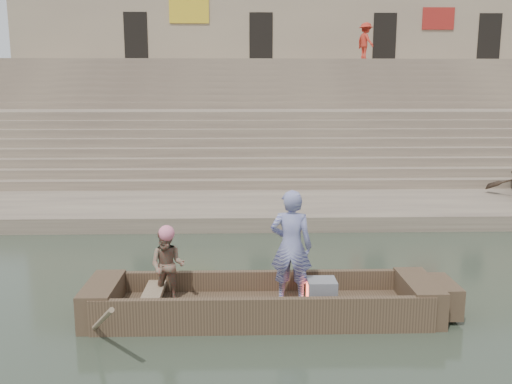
{
  "coord_description": "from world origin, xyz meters",
  "views": [
    {
      "loc": [
        -3.13,
        -7.45,
        3.6
      ],
      "look_at": [
        -2.81,
        4.28,
        1.4
      ],
      "focal_mm": 37.95,
      "sensor_mm": 36.0,
      "label": 1
    }
  ],
  "objects_px": {
    "main_rowboat": "(262,310)",
    "pedestrian": "(366,41)",
    "standing_man": "(291,246)",
    "television": "(321,291)",
    "rowing_man": "(168,266)"
  },
  "relations": [
    {
      "from": "main_rowboat",
      "to": "pedestrian",
      "type": "distance_m",
      "value": 22.54
    },
    {
      "from": "standing_man",
      "to": "television",
      "type": "xyz_separation_m",
      "value": [
        0.48,
        -0.12,
        -0.72
      ]
    },
    {
      "from": "pedestrian",
      "to": "rowing_man",
      "type": "bearing_deg",
      "value": 138.27
    },
    {
      "from": "standing_man",
      "to": "pedestrian",
      "type": "bearing_deg",
      "value": -94.44
    },
    {
      "from": "main_rowboat",
      "to": "standing_man",
      "type": "xyz_separation_m",
      "value": [
        0.47,
        0.12,
        1.03
      ]
    },
    {
      "from": "rowing_man",
      "to": "pedestrian",
      "type": "xyz_separation_m",
      "value": [
        7.72,
        20.66,
        5.32
      ]
    },
    {
      "from": "pedestrian",
      "to": "television",
      "type": "bearing_deg",
      "value": 144.61
    },
    {
      "from": "main_rowboat",
      "to": "television",
      "type": "distance_m",
      "value": 1.0
    },
    {
      "from": "main_rowboat",
      "to": "standing_man",
      "type": "bearing_deg",
      "value": 14.36
    },
    {
      "from": "main_rowboat",
      "to": "standing_man",
      "type": "height_order",
      "value": "standing_man"
    },
    {
      "from": "standing_man",
      "to": "television",
      "type": "height_order",
      "value": "standing_man"
    },
    {
      "from": "rowing_man",
      "to": "standing_man",
      "type": "bearing_deg",
      "value": 8.1
    },
    {
      "from": "main_rowboat",
      "to": "rowing_man",
      "type": "distance_m",
      "value": 1.69
    },
    {
      "from": "television",
      "to": "rowing_man",
      "type": "bearing_deg",
      "value": 176.24
    },
    {
      "from": "main_rowboat",
      "to": "standing_man",
      "type": "distance_m",
      "value": 1.14
    }
  ]
}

